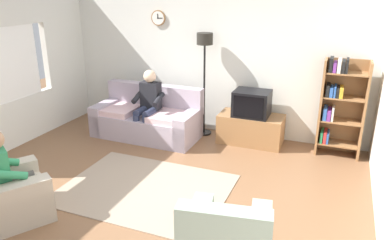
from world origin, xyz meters
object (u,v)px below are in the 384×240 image
at_px(bookshelf, 339,104).
at_px(person_in_left_armchair, 8,171).
at_px(person_on_couch, 148,101).
at_px(tv, 252,103).
at_px(floor_lamp, 205,56).
at_px(armchair_near_window, 4,197).
at_px(tv_stand, 251,129).
at_px(couch, 147,120).

relative_size(bookshelf, person_in_left_armchair, 1.41).
bearing_deg(person_on_couch, tv, 15.51).
bearing_deg(person_in_left_armchair, bookshelf, 44.07).
height_order(bookshelf, floor_lamp, floor_lamp).
bearing_deg(person_in_left_armchair, tv, 57.44).
bearing_deg(person_in_left_armchair, armchair_near_window, -122.37).
bearing_deg(person_in_left_armchair, tv_stand, 57.63).
xyz_separation_m(couch, bookshelf, (3.20, 0.47, 0.53)).
distance_m(tv, armchair_near_window, 3.96).
xyz_separation_m(tv, armchair_near_window, (-2.12, -3.32, -0.44)).
relative_size(couch, bookshelf, 1.21).
distance_m(bookshelf, person_in_left_armchair, 4.81).
xyz_separation_m(tv, person_on_couch, (-1.73, -0.48, -0.03)).
height_order(couch, floor_lamp, floor_lamp).
bearing_deg(tv, armchair_near_window, -122.56).
xyz_separation_m(couch, tv_stand, (1.82, 0.40, -0.06)).
bearing_deg(tv, couch, -168.50).
distance_m(couch, bookshelf, 3.28).
relative_size(floor_lamp, armchair_near_window, 1.58).
xyz_separation_m(couch, person_in_left_armchair, (-0.25, -2.88, 0.29)).
bearing_deg(couch, floor_lamp, 28.38).
xyz_separation_m(bookshelf, person_on_couch, (-3.11, -0.58, -0.15)).
relative_size(couch, tv, 3.19).
relative_size(armchair_near_window, person_on_couch, 0.94).
height_order(armchair_near_window, person_in_left_armchair, person_in_left_armchair).
distance_m(couch, tv_stand, 1.87).
bearing_deg(armchair_near_window, couch, 84.25).
distance_m(floor_lamp, armchair_near_window, 3.83).
bearing_deg(couch, person_in_left_armchair, -94.96).
height_order(tv, armchair_near_window, tv).
relative_size(person_on_couch, person_in_left_armchair, 1.11).
bearing_deg(tv_stand, couch, -167.76).
distance_m(tv, floor_lamp, 1.17).
bearing_deg(armchair_near_window, floor_lamp, 70.61).
bearing_deg(tv_stand, bookshelf, 2.98).
bearing_deg(floor_lamp, armchair_near_window, -109.39).
bearing_deg(floor_lamp, bookshelf, -0.68).
bearing_deg(person_in_left_armchair, person_on_couch, 83.00).
relative_size(tv_stand, person_in_left_armchair, 0.98).
xyz_separation_m(bookshelf, person_in_left_armchair, (-3.45, -3.34, -0.24)).
relative_size(armchair_near_window, person_in_left_armchair, 1.05).
height_order(tv_stand, armchair_near_window, armchair_near_window).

